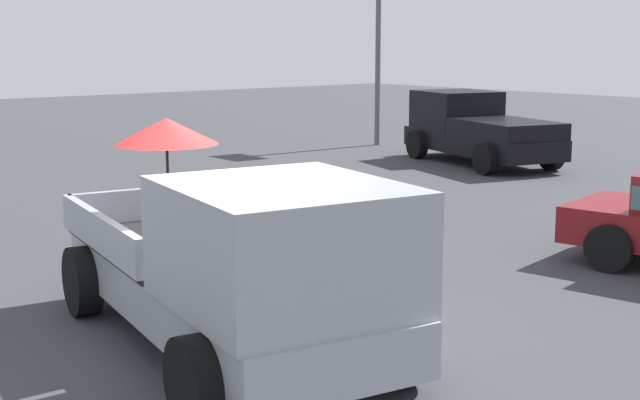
% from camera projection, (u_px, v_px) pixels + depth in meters
% --- Properties ---
extents(ground_plane, '(80.00, 80.00, 0.00)m').
position_uv_depth(ground_plane, '(223.00, 345.00, 9.03)').
color(ground_plane, '#38383D').
extents(pickup_truck_main, '(5.30, 2.97, 2.31)m').
position_uv_depth(pickup_truck_main, '(239.00, 265.00, 8.46)').
color(pickup_truck_main, black).
rests_on(pickup_truck_main, ground).
extents(pickup_truck_far, '(5.11, 3.17, 1.80)m').
position_uv_depth(pickup_truck_far, '(477.00, 129.00, 22.34)').
color(pickup_truck_far, black).
rests_on(pickup_truck_far, ground).
extents(motel_sign, '(1.40, 0.16, 5.33)m').
position_uv_depth(motel_sign, '(378.00, 19.00, 25.70)').
color(motel_sign, '#59595B').
rests_on(motel_sign, ground).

